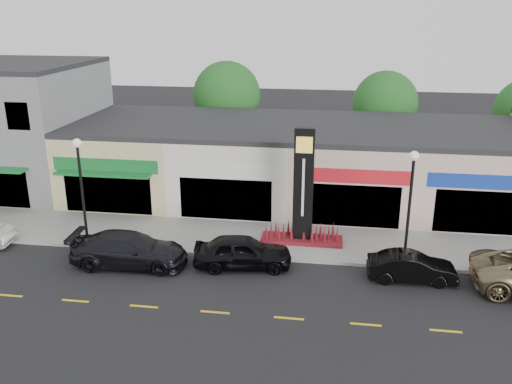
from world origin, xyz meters
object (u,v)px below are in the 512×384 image
car_dark_sedan (129,250)px  lamp_east_near (410,196)px  car_black_conv (412,267)px  pylon_sign (303,203)px  car_black_sedan (243,252)px  lamp_west_near (81,181)px

car_dark_sedan → lamp_east_near: bearing=-84.1°
car_dark_sedan → car_black_conv: car_dark_sedan is taller
pylon_sign → car_black_sedan: bearing=-130.4°
lamp_west_near → pylon_sign: (11.00, 1.70, -1.20)m
car_dark_sedan → car_black_conv: 13.09m
car_dark_sedan → car_black_sedan: bearing=-86.2°
lamp_east_near → pylon_sign: bearing=161.3°
lamp_west_near → car_dark_sedan: (3.06, -1.95, -2.68)m
lamp_east_near → car_dark_sedan: (-12.94, -1.95, -2.68)m
pylon_sign → car_black_conv: bearing=-32.1°
car_black_conv → pylon_sign: bearing=56.8°
car_black_conv → car_black_sedan: bearing=87.5°
lamp_east_near → car_dark_sedan: size_ratio=0.99×
car_black_sedan → car_black_conv: size_ratio=1.17×
pylon_sign → car_dark_sedan: (-7.94, -3.65, -1.47)m
lamp_east_near → car_dark_sedan: bearing=-171.4°
lamp_east_near → car_black_conv: lamp_east_near is taller
lamp_east_near → pylon_sign: 5.42m
lamp_west_near → car_black_conv: bearing=-5.4°
car_black_conv → lamp_west_near: bearing=83.4°
lamp_west_near → car_black_sedan: bearing=-9.1°
lamp_west_near → lamp_east_near: (16.00, 0.00, 0.00)m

